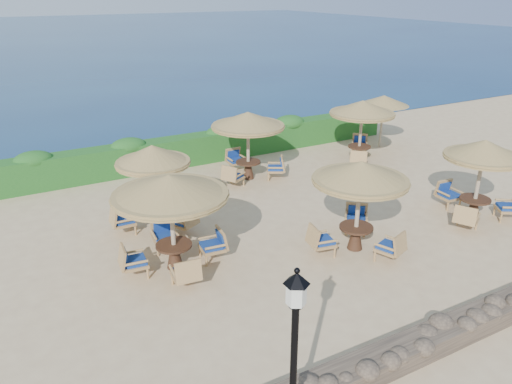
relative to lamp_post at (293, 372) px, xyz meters
name	(u,v)px	position (x,y,z in m)	size (l,w,h in m)	color
ground	(303,224)	(4.80, 6.80, -1.55)	(120.00, 120.00, 0.00)	#CEB182
sea	(35,38)	(4.80, 76.80, -1.55)	(160.00, 160.00, 0.00)	#0C264D
hedge	(210,147)	(4.80, 14.00, -0.95)	(18.00, 0.90, 1.20)	#194E19
stone_wall	(464,326)	(4.80, 0.60, -1.33)	(15.00, 0.65, 0.44)	brown
lamp_post	(293,372)	(0.00, 0.00, 0.00)	(0.44, 0.44, 3.31)	black
extra_parasol	(384,101)	(12.60, 12.00, 0.62)	(2.30, 2.30, 2.41)	tan
cafe_set_0	(171,204)	(0.31, 6.25, 0.32)	(3.02, 3.02, 2.65)	tan
cafe_set_1	(360,188)	(5.20, 4.75, 0.33)	(2.78, 2.77, 2.65)	tan
cafe_set_2	(481,166)	(9.85, 4.50, 0.25)	(2.77, 2.62, 2.65)	tan
cafe_set_3	(154,174)	(0.72, 8.89, 0.21)	(2.54, 2.77, 2.65)	tan
cafe_set_4	(248,131)	(5.18, 11.23, 0.36)	(2.81, 2.81, 2.65)	tan
cafe_set_5	(362,116)	(10.27, 10.73, 0.44)	(2.73, 2.73, 2.65)	tan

